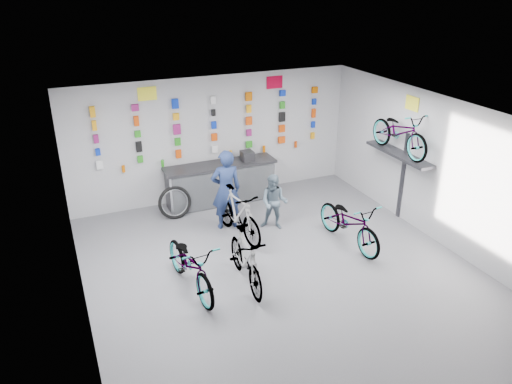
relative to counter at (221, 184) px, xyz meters
name	(u,v)px	position (x,y,z in m)	size (l,w,h in m)	color
floor	(286,276)	(0.00, -3.54, -0.49)	(8.00, 8.00, 0.00)	#515156
ceiling	(290,119)	(0.00, -3.54, 2.51)	(8.00, 8.00, 0.00)	white
wall_back	(213,138)	(0.00, 0.46, 1.01)	(7.00, 7.00, 0.00)	#B2B2B5
wall_front	(457,351)	(0.00, -7.54, 1.01)	(7.00, 7.00, 0.00)	#B2B2B5
wall_left	(77,243)	(-3.50, -3.54, 1.01)	(8.00, 8.00, 0.00)	#B2B2B5
wall_right	(445,174)	(3.50, -3.54, 1.01)	(8.00, 8.00, 0.00)	#B2B2B5
counter	(221,184)	(0.00, 0.00, 0.00)	(2.70, 0.66, 1.00)	black
merch_wall	(213,127)	(-0.02, 0.39, 1.31)	(5.55, 0.08, 1.57)	silver
wall_bracket	(400,158)	(3.33, -2.34, 0.98)	(0.39, 1.90, 2.00)	#333338
sign_left	(147,94)	(-1.50, 0.44, 2.23)	(0.42, 0.02, 0.30)	#FFF630
sign_right	(275,82)	(1.60, 0.44, 2.23)	(0.42, 0.02, 0.30)	#BA0429
sign_side	(412,103)	(3.48, -2.34, 2.16)	(0.02, 0.40, 0.30)	#FFF630
bike_left	(191,264)	(-1.71, -3.22, 0.02)	(0.67, 1.92, 1.01)	gray
bike_center	(246,259)	(-0.77, -3.46, 0.03)	(0.48, 1.71, 1.03)	gray
bike_right	(349,222)	(1.73, -2.96, 0.02)	(0.67, 1.92, 1.01)	gray
bike_service	(238,214)	(-0.26, -1.78, 0.06)	(0.51, 1.82, 1.09)	gray
bike_wall	(400,132)	(3.25, -2.34, 1.57)	(0.63, 1.80, 0.95)	gray
clerk	(226,190)	(-0.32, -1.26, 0.41)	(0.65, 0.43, 1.79)	navy
customer	(274,202)	(0.61, -1.71, 0.13)	(0.60, 0.47, 1.24)	slate
spare_wheel	(175,203)	(-1.25, -0.37, -0.11)	(0.77, 0.26, 0.77)	black
register	(247,155)	(0.69, 0.01, 0.62)	(0.28, 0.30, 0.22)	black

